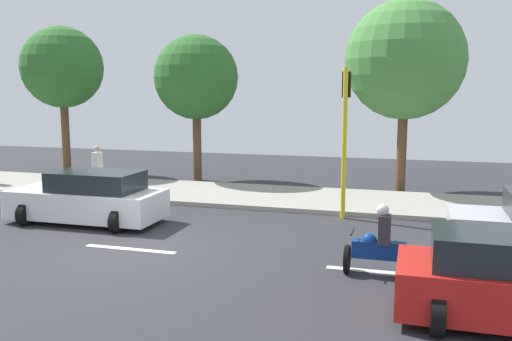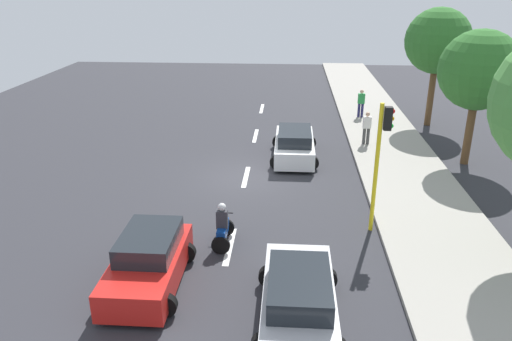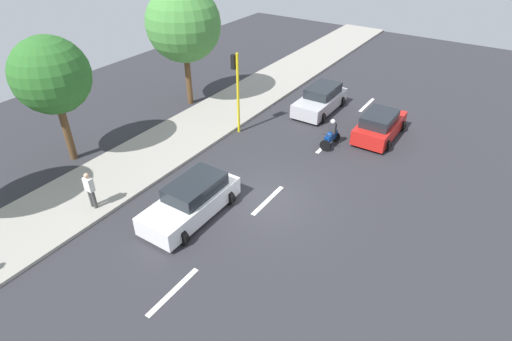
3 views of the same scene
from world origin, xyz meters
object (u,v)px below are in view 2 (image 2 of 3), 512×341
at_px(motorcycle, 223,227).
at_px(traffic_light_corner, 381,150).
at_px(street_tree_center, 438,41).
at_px(car_red, 148,262).
at_px(car_white, 294,145).
at_px(street_tree_south, 479,71).
at_px(pedestrian_by_tree, 367,127).
at_px(pedestrian_near_signal, 361,102).
at_px(car_silver, 299,298).

relative_size(motorcycle, traffic_light_corner, 0.34).
distance_m(motorcycle, traffic_light_corner, 5.73).
bearing_deg(street_tree_center, motorcycle, -124.71).
height_order(car_red, street_tree_center, street_tree_center).
bearing_deg(car_white, street_tree_south, -0.69).
distance_m(pedestrian_by_tree, street_tree_south, 5.84).
xyz_separation_m(motorcycle, street_tree_center, (10.22, 14.75, 4.19)).
relative_size(car_white, street_tree_center, 0.67).
height_order(motorcycle, street_tree_south, street_tree_south).
xyz_separation_m(car_white, street_tree_center, (7.88, 6.34, 4.12)).
bearing_deg(pedestrian_near_signal, street_tree_south, -62.05).
bearing_deg(pedestrian_near_signal, street_tree_center, -14.36).
bearing_deg(pedestrian_by_tree, street_tree_center, 45.64).
distance_m(pedestrian_near_signal, traffic_light_corner, 14.53).
relative_size(car_white, street_tree_south, 0.73).
xyz_separation_m(pedestrian_near_signal, street_tree_south, (3.93, -7.41, 3.30)).
height_order(pedestrian_near_signal, street_tree_center, street_tree_center).
relative_size(car_silver, pedestrian_by_tree, 2.52).
bearing_deg(car_red, pedestrian_by_tree, 58.56).
relative_size(car_silver, traffic_light_corner, 0.95).
relative_size(pedestrian_by_tree, street_tree_south, 0.27).
relative_size(pedestrian_near_signal, street_tree_south, 0.27).
distance_m(car_red, motorcycle, 2.95).
bearing_deg(street_tree_south, motorcycle, -141.19).
distance_m(pedestrian_near_signal, street_tree_south, 9.02).
height_order(motorcycle, street_tree_center, street_tree_center).
xyz_separation_m(pedestrian_by_tree, street_tree_south, (4.32, -2.14, 3.30)).
height_order(pedestrian_near_signal, traffic_light_corner, traffic_light_corner).
distance_m(pedestrian_by_tree, street_tree_center, 7.10).
bearing_deg(street_tree_south, pedestrian_by_tree, 153.65).
xyz_separation_m(pedestrian_near_signal, pedestrian_by_tree, (-0.39, -5.28, 0.00)).
height_order(car_white, car_red, same).
relative_size(car_red, street_tree_south, 0.64).
height_order(car_red, street_tree_south, street_tree_south).
bearing_deg(street_tree_center, pedestrian_by_tree, -134.36).
xyz_separation_m(motorcycle, pedestrian_by_tree, (6.02, 10.45, 0.42)).
bearing_deg(pedestrian_by_tree, street_tree_south, -26.35).
bearing_deg(traffic_light_corner, car_red, -151.63).
xyz_separation_m(car_white, motorcycle, (-2.34, -8.41, -0.07)).
distance_m(pedestrian_near_signal, pedestrian_by_tree, 5.29).
distance_m(car_red, traffic_light_corner, 8.12).
relative_size(car_red, street_tree_center, 0.59).
bearing_deg(car_red, street_tree_south, 41.26).
xyz_separation_m(car_white, car_red, (-4.14, -10.74, -0.00)).
bearing_deg(street_tree_center, pedestrian_near_signal, 165.64).
relative_size(car_silver, pedestrian_near_signal, 2.52).
height_order(traffic_light_corner, street_tree_center, street_tree_center).
bearing_deg(traffic_light_corner, motorcycle, -164.81).
bearing_deg(motorcycle, street_tree_center, 55.29).
bearing_deg(motorcycle, car_red, -127.65).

